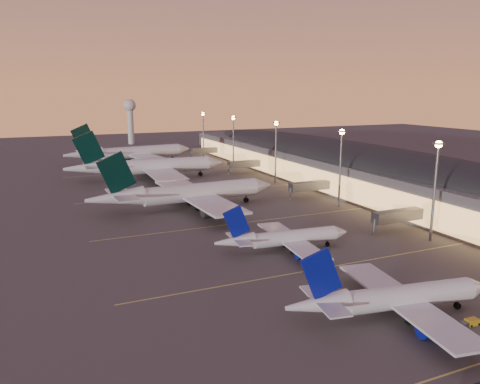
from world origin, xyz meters
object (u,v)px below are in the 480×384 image
at_px(airliner_narrow_south, 392,298).
at_px(radar_tower, 130,114).
at_px(airliner_wide_mid, 148,167).
at_px(airliner_narrow_north, 284,238).
at_px(baggage_tug_a, 470,322).
at_px(airliner_wide_far, 131,153).
at_px(airliner_wide_near, 186,194).

xyz_separation_m(airliner_narrow_south, radar_tower, (12.51, 289.01, 18.33)).
distance_m(airliner_wide_mid, radar_tower, 147.72).
relative_size(airliner_narrow_south, radar_tower, 1.18).
xyz_separation_m(airliner_narrow_north, baggage_tug_a, (10.34, -44.68, -2.73)).
height_order(radar_tower, baggage_tug_a, radar_tower).
height_order(airliner_wide_far, baggage_tug_a, airliner_wide_far).
distance_m(airliner_narrow_north, airliner_wide_near, 49.89).
bearing_deg(airliner_narrow_south, baggage_tug_a, -26.77).
bearing_deg(airliner_narrow_south, radar_tower, 96.51).
bearing_deg(airliner_wide_near, airliner_narrow_north, -82.21).
height_order(airliner_wide_near, radar_tower, radar_tower).
bearing_deg(airliner_narrow_north, airliner_wide_far, 97.77).
relative_size(airliner_wide_far, radar_tower, 2.12).
distance_m(airliner_wide_mid, airliner_wide_far, 50.31).
height_order(airliner_narrow_north, radar_tower, radar_tower).
height_order(airliner_narrow_north, airliner_wide_mid, airliner_wide_mid).
bearing_deg(airliner_narrow_north, baggage_tug_a, -71.37).
distance_m(airliner_wide_far, baggage_tug_a, 202.01).
distance_m(airliner_narrow_north, baggage_tug_a, 45.94).
xyz_separation_m(airliner_wide_near, radar_tower, (21.71, 202.63, 16.64)).
bearing_deg(radar_tower, airliner_wide_mid, -98.31).
bearing_deg(airliner_narrow_south, airliner_wide_near, 105.06).
relative_size(airliner_wide_near, airliner_wide_mid, 0.92).
bearing_deg(airliner_narrow_north, airliner_wide_mid, 100.18).
bearing_deg(airliner_wide_mid, radar_tower, 83.73).
height_order(airliner_wide_near, baggage_tug_a, airliner_wide_near).
bearing_deg(airliner_wide_far, baggage_tug_a, -93.14).
xyz_separation_m(airliner_wide_mid, radar_tower, (21.21, 145.29, 16.18)).
xyz_separation_m(airliner_wide_far, baggage_tug_a, (16.30, -201.28, -5.23)).
bearing_deg(baggage_tug_a, radar_tower, 92.03).
height_order(airliner_wide_mid, radar_tower, radar_tower).
bearing_deg(airliner_wide_mid, airliner_wide_far, 89.12).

